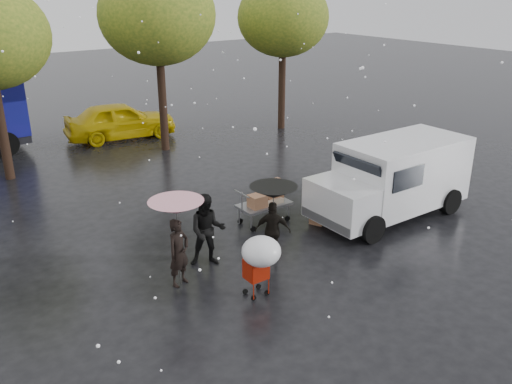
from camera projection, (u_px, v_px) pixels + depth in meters
ground at (259, 264)px, 13.23m from camera, size 90.00×90.00×0.00m
person_pink at (179, 252)px, 12.07m from camera, size 0.68×0.56×1.60m
person_middle at (207, 230)px, 12.89m from camera, size 1.10×1.02×1.81m
person_black at (273, 231)px, 13.24m from camera, size 0.89×0.86×1.49m
umbrella_pink at (176, 207)px, 11.67m from camera, size 1.22×1.22×2.04m
umbrella_black at (273, 192)px, 12.88m from camera, size 1.16×1.16×1.91m
vendor_cart at (266, 198)px, 15.26m from camera, size 1.52×0.80×1.27m
shopping_cart at (260, 254)px, 11.42m from camera, size 0.84×0.84×1.46m
white_van at (393, 177)px, 15.61m from camera, size 4.91×2.18×2.20m
box_ground_near at (336, 215)px, 15.47m from camera, size 0.50×0.43×0.39m
box_ground_far at (319, 216)px, 15.42m from camera, size 0.61×0.56×0.39m
yellow_taxi at (120, 120)px, 23.43m from camera, size 4.88×2.46×1.59m
tree_row at (79, 25)px, 18.73m from camera, size 21.60×4.40×7.12m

